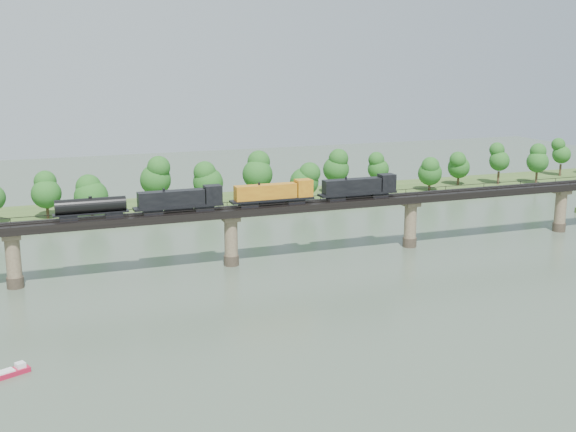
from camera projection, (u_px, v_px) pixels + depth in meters
name	position (u px, v px, depth m)	size (l,w,h in m)	color
ground	(284.00, 315.00, 114.89)	(400.00, 400.00, 0.00)	#3B4B3B
far_bank	(174.00, 207.00, 192.38)	(300.00, 24.00, 1.60)	#344E1F
bridge	(231.00, 238.00, 141.10)	(236.00, 30.00, 11.50)	#473A2D
bridge_superstructure	(230.00, 207.00, 139.71)	(220.00, 4.90, 0.75)	black
far_treeline	(145.00, 182.00, 183.72)	(289.06, 17.54, 13.60)	#382619
freight_train	(243.00, 196.00, 140.13)	(68.64, 2.67, 4.72)	black
motorboat	(11.00, 372.00, 93.48)	(5.01, 3.47, 1.32)	#AA1330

